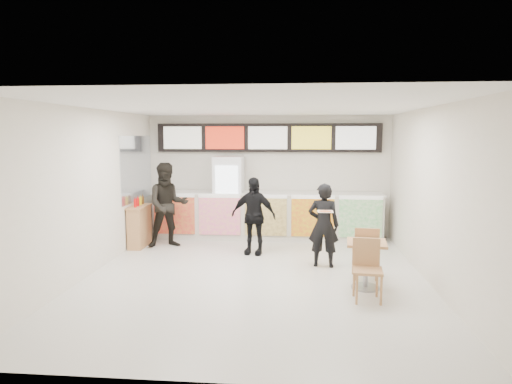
# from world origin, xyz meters

# --- Properties ---
(floor) EXTENTS (7.00, 7.00, 0.00)m
(floor) POSITION_xyz_m (0.00, 0.00, 0.00)
(floor) COLOR beige
(floor) RESTS_ON ground
(ceiling) EXTENTS (7.00, 7.00, 0.00)m
(ceiling) POSITION_xyz_m (0.00, 0.00, 3.00)
(ceiling) COLOR white
(ceiling) RESTS_ON wall_back
(wall_back) EXTENTS (6.00, 0.00, 6.00)m
(wall_back) POSITION_xyz_m (0.00, 3.50, 1.50)
(wall_back) COLOR silver
(wall_back) RESTS_ON floor
(wall_left) EXTENTS (0.00, 7.00, 7.00)m
(wall_left) POSITION_xyz_m (-3.00, 0.00, 1.50)
(wall_left) COLOR silver
(wall_left) RESTS_ON floor
(wall_right) EXTENTS (0.00, 7.00, 7.00)m
(wall_right) POSITION_xyz_m (3.00, 0.00, 1.50)
(wall_right) COLOR silver
(wall_right) RESTS_ON floor
(service_counter) EXTENTS (5.56, 0.77, 1.14)m
(service_counter) POSITION_xyz_m (0.00, 3.09, 0.57)
(service_counter) COLOR silver
(service_counter) RESTS_ON floor
(menu_board) EXTENTS (5.50, 0.14, 0.70)m
(menu_board) POSITION_xyz_m (0.00, 3.41, 2.45)
(menu_board) COLOR black
(menu_board) RESTS_ON wall_back
(drinks_fridge) EXTENTS (0.70, 0.67, 2.00)m
(drinks_fridge) POSITION_xyz_m (-0.93, 3.11, 1.00)
(drinks_fridge) COLOR white
(drinks_fridge) RESTS_ON floor
(mirror_panel) EXTENTS (0.01, 2.00, 1.50)m
(mirror_panel) POSITION_xyz_m (-2.99, 2.45, 1.75)
(mirror_panel) COLOR #B2B7BF
(mirror_panel) RESTS_ON wall_left
(customer_main) EXTENTS (0.63, 0.45, 1.62)m
(customer_main) POSITION_xyz_m (1.24, 0.82, 0.81)
(customer_main) COLOR black
(customer_main) RESTS_ON floor
(customer_left) EXTENTS (1.13, 1.02, 1.91)m
(customer_left) POSITION_xyz_m (-2.17, 2.08, 0.95)
(customer_left) COLOR black
(customer_left) RESTS_ON floor
(customer_mid) EXTENTS (1.02, 0.57, 1.64)m
(customer_mid) POSITION_xyz_m (-0.19, 1.63, 0.82)
(customer_mid) COLOR black
(customer_mid) RESTS_ON floor
(pizza_slice) EXTENTS (0.36, 0.36, 0.02)m
(pizza_slice) POSITION_xyz_m (1.24, 0.37, 1.16)
(pizza_slice) COLOR beige
(pizza_slice) RESTS_ON customer_main
(cafe_table) EXTENTS (0.69, 1.64, 0.94)m
(cafe_table) POSITION_xyz_m (1.88, -0.40, 0.55)
(cafe_table) COLOR tan
(cafe_table) RESTS_ON floor
(condiment_ledge) EXTENTS (0.34, 0.84, 1.11)m
(condiment_ledge) POSITION_xyz_m (-2.82, 2.03, 0.48)
(condiment_ledge) COLOR tan
(condiment_ledge) RESTS_ON floor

